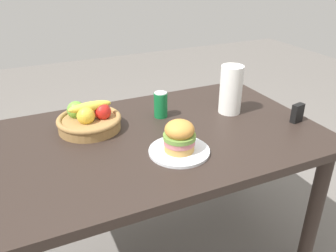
{
  "coord_description": "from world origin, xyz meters",
  "views": [
    {
      "loc": [
        -0.56,
        -1.25,
        1.47
      ],
      "look_at": [
        -0.01,
        -0.05,
        0.81
      ],
      "focal_mm": 37.05,
      "sensor_mm": 36.0,
      "label": 1
    }
  ],
  "objects_px": {
    "fruit_basket": "(89,120)",
    "soda_can": "(161,105)",
    "paper_towel_roll": "(231,90)",
    "plate": "(179,151)",
    "sandwich": "(179,136)",
    "napkin_holder": "(297,113)"
  },
  "relations": [
    {
      "from": "paper_towel_roll",
      "to": "napkin_holder",
      "type": "xyz_separation_m",
      "value": [
        0.23,
        -0.23,
        -0.07
      ]
    },
    {
      "from": "paper_towel_roll",
      "to": "fruit_basket",
      "type": "bearing_deg",
      "value": 170.94
    },
    {
      "from": "soda_can",
      "to": "paper_towel_roll",
      "type": "height_order",
      "value": "paper_towel_roll"
    },
    {
      "from": "plate",
      "to": "sandwich",
      "type": "distance_m",
      "value": 0.07
    },
    {
      "from": "paper_towel_roll",
      "to": "soda_can",
      "type": "bearing_deg",
      "value": 164.26
    },
    {
      "from": "soda_can",
      "to": "fruit_basket",
      "type": "height_order",
      "value": "fruit_basket"
    },
    {
      "from": "soda_can",
      "to": "sandwich",
      "type": "bearing_deg",
      "value": -101.44
    },
    {
      "from": "soda_can",
      "to": "paper_towel_roll",
      "type": "relative_size",
      "value": 0.53
    },
    {
      "from": "plate",
      "to": "sandwich",
      "type": "height_order",
      "value": "sandwich"
    },
    {
      "from": "plate",
      "to": "napkin_holder",
      "type": "xyz_separation_m",
      "value": [
        0.63,
        0.02,
        0.04
      ]
    },
    {
      "from": "fruit_basket",
      "to": "napkin_holder",
      "type": "xyz_separation_m",
      "value": [
        0.91,
        -0.34,
        -0.0
      ]
    },
    {
      "from": "plate",
      "to": "napkin_holder",
      "type": "relative_size",
      "value": 2.75
    },
    {
      "from": "plate",
      "to": "napkin_holder",
      "type": "height_order",
      "value": "napkin_holder"
    },
    {
      "from": "fruit_basket",
      "to": "paper_towel_roll",
      "type": "height_order",
      "value": "paper_towel_roll"
    },
    {
      "from": "fruit_basket",
      "to": "soda_can",
      "type": "bearing_deg",
      "value": -2.38
    },
    {
      "from": "fruit_basket",
      "to": "napkin_holder",
      "type": "height_order",
      "value": "fruit_basket"
    },
    {
      "from": "sandwich",
      "to": "paper_towel_roll",
      "type": "xyz_separation_m",
      "value": [
        0.41,
        0.25,
        0.04
      ]
    },
    {
      "from": "paper_towel_roll",
      "to": "napkin_holder",
      "type": "distance_m",
      "value": 0.33
    },
    {
      "from": "paper_towel_roll",
      "to": "plate",
      "type": "bearing_deg",
      "value": -148.39
    },
    {
      "from": "fruit_basket",
      "to": "paper_towel_roll",
      "type": "xyz_separation_m",
      "value": [
        0.68,
        -0.11,
        0.07
      ]
    },
    {
      "from": "plate",
      "to": "fruit_basket",
      "type": "height_order",
      "value": "fruit_basket"
    },
    {
      "from": "sandwich",
      "to": "napkin_holder",
      "type": "bearing_deg",
      "value": 1.84
    }
  ]
}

